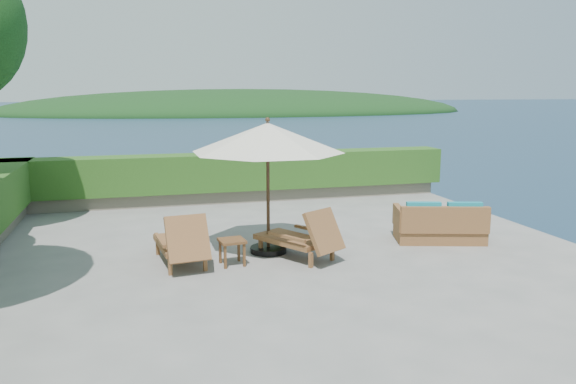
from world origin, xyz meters
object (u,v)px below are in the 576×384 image
object	(u,v)px
patio_umbrella	(268,139)
lounge_right	(302,237)
wicker_loveseat	(440,225)
side_table	(232,244)
lounge_left	(182,242)

from	to	relation	value
patio_umbrella	lounge_right	xyz separation A→B (m)	(0.51, -0.57, -1.77)
wicker_loveseat	patio_umbrella	bearing A→B (deg)	-166.20
side_table	lounge_left	bearing A→B (deg)	164.95
lounge_right	patio_umbrella	bearing A→B (deg)	100.53
wicker_loveseat	lounge_right	bearing A→B (deg)	-156.17
lounge_left	wicker_loveseat	world-z (taller)	lounge_left
patio_umbrella	lounge_right	world-z (taller)	patio_umbrella
side_table	wicker_loveseat	xyz separation A→B (m)	(4.40, 0.45, -0.05)
lounge_right	side_table	size ratio (longest dim) A/B	3.75
lounge_left	wicker_loveseat	xyz separation A→B (m)	(5.26, 0.22, -0.08)
patio_umbrella	wicker_loveseat	size ratio (longest dim) A/B	1.93
patio_umbrella	side_table	world-z (taller)	patio_umbrella
lounge_left	side_table	bearing A→B (deg)	-22.03
lounge_right	lounge_left	bearing A→B (deg)	143.69
patio_umbrella	lounge_left	size ratio (longest dim) A/B	2.10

